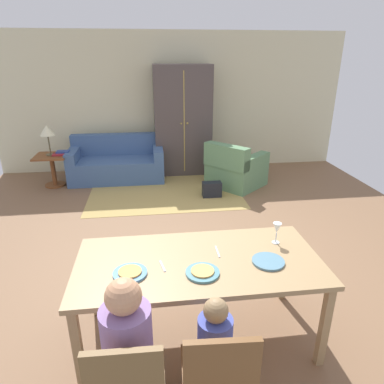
{
  "coord_description": "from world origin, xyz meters",
  "views": [
    {
      "loc": [
        -0.51,
        -3.46,
        2.24
      ],
      "look_at": [
        -0.07,
        -0.01,
        0.85
      ],
      "focal_mm": 31.97,
      "sensor_mm": 36.0,
      "label": 1
    }
  ],
  "objects_px": {
    "plate_near_child": "(203,273)",
    "table_lamp": "(47,131)",
    "person_man": "(130,358)",
    "dining_chair_child": "(218,376)",
    "plate_near_woman": "(268,261)",
    "side_table": "(53,166)",
    "plate_near_man": "(130,273)",
    "armoire": "(183,121)",
    "wine_glass": "(277,229)",
    "armchair": "(235,169)",
    "person_child": "(214,359)",
    "dining_table": "(199,268)",
    "book_lower": "(59,154)",
    "book_upper": "(63,152)",
    "handbag": "(212,189)",
    "couch": "(117,163)"
  },
  "relations": [
    {
      "from": "plate_near_child",
      "to": "table_lamp",
      "type": "distance_m",
      "value": 4.65
    },
    {
      "from": "plate_near_child",
      "to": "person_man",
      "type": "height_order",
      "value": "person_man"
    },
    {
      "from": "dining_chair_child",
      "to": "table_lamp",
      "type": "distance_m",
      "value": 5.24
    },
    {
      "from": "plate_near_woman",
      "to": "side_table",
      "type": "bearing_deg",
      "value": 122.88
    },
    {
      "from": "plate_near_woman",
      "to": "side_table",
      "type": "relative_size",
      "value": 0.43
    },
    {
      "from": "plate_near_man",
      "to": "armoire",
      "type": "bearing_deg",
      "value": 79.4
    },
    {
      "from": "wine_glass",
      "to": "armoire",
      "type": "height_order",
      "value": "armoire"
    },
    {
      "from": "dining_chair_child",
      "to": "armchair",
      "type": "xyz_separation_m",
      "value": [
        1.19,
        4.34,
        -0.17
      ]
    },
    {
      "from": "plate_near_child",
      "to": "armoire",
      "type": "relative_size",
      "value": 0.12
    },
    {
      "from": "person_man",
      "to": "armchair",
      "type": "distance_m",
      "value": 4.51
    },
    {
      "from": "plate_near_child",
      "to": "person_child",
      "type": "relative_size",
      "value": 0.27
    },
    {
      "from": "wine_glass",
      "to": "armoire",
      "type": "bearing_deg",
      "value": 94.66
    },
    {
      "from": "plate_near_woman",
      "to": "armchair",
      "type": "xyz_separation_m",
      "value": [
        0.66,
        3.62,
        -0.45
      ]
    },
    {
      "from": "dining_table",
      "to": "plate_near_man",
      "type": "distance_m",
      "value": 0.54
    },
    {
      "from": "person_man",
      "to": "plate_near_man",
      "type": "bearing_deg",
      "value": 90.11
    },
    {
      "from": "plate_near_woman",
      "to": "person_child",
      "type": "xyz_separation_m",
      "value": [
        -0.52,
        -0.55,
        -0.34
      ]
    },
    {
      "from": "person_man",
      "to": "side_table",
      "type": "distance_m",
      "value": 4.86
    },
    {
      "from": "book_lower",
      "to": "person_man",
      "type": "bearing_deg",
      "value": -72.69
    },
    {
      "from": "table_lamp",
      "to": "dining_table",
      "type": "bearing_deg",
      "value": -62.06
    },
    {
      "from": "wine_glass",
      "to": "book_lower",
      "type": "xyz_separation_m",
      "value": [
        -2.64,
        3.76,
        -0.3
      ]
    },
    {
      "from": "person_child",
      "to": "book_upper",
      "type": "height_order",
      "value": "person_child"
    },
    {
      "from": "dining_chair_child",
      "to": "handbag",
      "type": "xyz_separation_m",
      "value": [
        0.68,
        3.87,
        -0.36
      ]
    },
    {
      "from": "plate_near_woman",
      "to": "book_lower",
      "type": "relative_size",
      "value": 1.14
    },
    {
      "from": "plate_near_man",
      "to": "armchair",
      "type": "height_order",
      "value": "armchair"
    },
    {
      "from": "dining_chair_child",
      "to": "armoire",
      "type": "xyz_separation_m",
      "value": [
        0.34,
        5.29,
        0.56
      ]
    },
    {
      "from": "dining_chair_child",
      "to": "table_lamp",
      "type": "bearing_deg",
      "value": 113.69
    },
    {
      "from": "plate_near_man",
      "to": "armoire",
      "type": "distance_m",
      "value": 4.68
    },
    {
      "from": "couch",
      "to": "wine_glass",
      "type": "bearing_deg",
      "value": -67.74
    },
    {
      "from": "wine_glass",
      "to": "dining_chair_child",
      "type": "xyz_separation_m",
      "value": [
        -0.69,
        -1.0,
        -0.4
      ]
    },
    {
      "from": "wine_glass",
      "to": "plate_near_woman",
      "type": "bearing_deg",
      "value": -120.05
    },
    {
      "from": "plate_near_man",
      "to": "person_man",
      "type": "height_order",
      "value": "person_man"
    },
    {
      "from": "dining_table",
      "to": "plate_near_man",
      "type": "xyz_separation_m",
      "value": [
        -0.52,
        -0.12,
        0.08
      ]
    },
    {
      "from": "couch",
      "to": "dining_chair_child",
      "type": "bearing_deg",
      "value": -79.18
    },
    {
      "from": "person_man",
      "to": "wine_glass",
      "type": "bearing_deg",
      "value": 34.15
    },
    {
      "from": "person_man",
      "to": "table_lamp",
      "type": "distance_m",
      "value": 4.89
    },
    {
      "from": "dining_table",
      "to": "couch",
      "type": "xyz_separation_m",
      "value": [
        -0.97,
        4.22,
        -0.39
      ]
    },
    {
      "from": "plate_near_man",
      "to": "couch",
      "type": "bearing_deg",
      "value": 95.82
    },
    {
      "from": "armchair",
      "to": "handbag",
      "type": "xyz_separation_m",
      "value": [
        -0.51,
        -0.46,
        -0.19
      ]
    },
    {
      "from": "table_lamp",
      "to": "side_table",
      "type": "bearing_deg",
      "value": -90.0
    },
    {
      "from": "plate_near_man",
      "to": "person_man",
      "type": "relative_size",
      "value": 0.23
    },
    {
      "from": "person_child",
      "to": "armchair",
      "type": "relative_size",
      "value": 0.77
    },
    {
      "from": "plate_near_child",
      "to": "book_upper",
      "type": "height_order",
      "value": "plate_near_child"
    },
    {
      "from": "armchair",
      "to": "side_table",
      "type": "relative_size",
      "value": 2.08
    },
    {
      "from": "wine_glass",
      "to": "table_lamp",
      "type": "xyz_separation_m",
      "value": [
        -2.79,
        3.78,
        0.12
      ]
    },
    {
      "from": "plate_near_man",
      "to": "dining_chair_child",
      "type": "height_order",
      "value": "dining_chair_child"
    },
    {
      "from": "wine_glass",
      "to": "person_child",
      "type": "bearing_deg",
      "value": -129.66
    },
    {
      "from": "person_man",
      "to": "dining_table",
      "type": "bearing_deg",
      "value": 50.75
    },
    {
      "from": "plate_near_child",
      "to": "person_man",
      "type": "distance_m",
      "value": 0.74
    },
    {
      "from": "couch",
      "to": "side_table",
      "type": "height_order",
      "value": "couch"
    },
    {
      "from": "side_table",
      "to": "dining_chair_child",
      "type": "bearing_deg",
      "value": -66.31
    }
  ]
}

